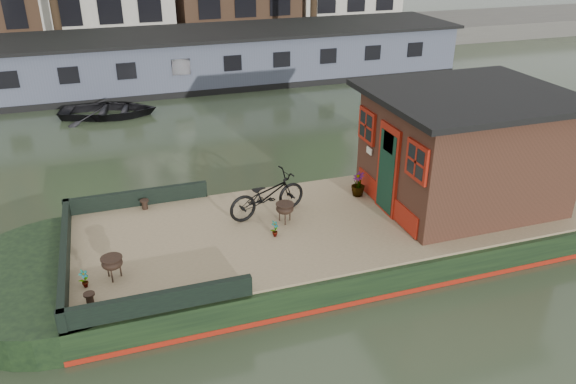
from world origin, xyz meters
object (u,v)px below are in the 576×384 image
object	(u,v)px
potted_plant_a	(275,229)
dinghy	(108,107)
cabin	(464,147)
bicycle	(267,195)
brazier_front	(113,268)
brazier_rear	(285,213)

from	to	relation	value
potted_plant_a	dinghy	xyz separation A→B (m)	(-2.73, 10.83, -0.48)
cabin	bicycle	distance (m)	4.28
bicycle	dinghy	distance (m)	10.35
cabin	bicycle	xyz separation A→B (m)	(-4.16, 0.64, -0.78)
potted_plant_a	dinghy	size ratio (longest dim) A/B	0.10
dinghy	brazier_front	bearing A→B (deg)	-169.46
brazier_front	dinghy	distance (m)	11.33
brazier_rear	brazier_front	bearing A→B (deg)	-164.11
dinghy	bicycle	bearing A→B (deg)	-151.86
bicycle	potted_plant_a	distance (m)	0.97
brazier_front	dinghy	world-z (taller)	brazier_front
bicycle	potted_plant_a	size ratio (longest dim) A/B	5.09
brazier_front	brazier_rear	world-z (taller)	brazier_rear
dinghy	brazier_rear	bearing A→B (deg)	-151.25
bicycle	brazier_rear	world-z (taller)	bicycle
potted_plant_a	brazier_front	world-z (taller)	brazier_front
potted_plant_a	brazier_rear	xyz separation A→B (m)	(0.36, 0.48, 0.04)
cabin	dinghy	world-z (taller)	cabin
cabin	brazier_rear	distance (m)	4.05
bicycle	brazier_front	xyz separation A→B (m)	(-3.16, -1.40, -0.24)
cabin	brazier_rear	bearing A→B (deg)	176.93
bicycle	brazier_front	bearing A→B (deg)	100.90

